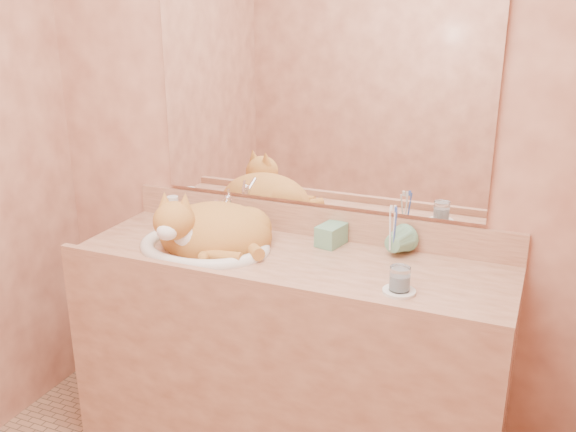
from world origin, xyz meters
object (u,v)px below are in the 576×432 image
at_px(vanity_counter, 288,361).
at_px(water_glass, 400,279).
at_px(sink_basin, 204,228).
at_px(soap_dispenser, 323,227).
at_px(toothbrush_cup, 392,246).
at_px(cat, 210,228).

distance_m(vanity_counter, water_glass, 0.65).
relative_size(sink_basin, soap_dispenser, 2.78).
bearing_deg(sink_basin, vanity_counter, 15.14).
bearing_deg(water_glass, sink_basin, 172.84).
bearing_deg(sink_basin, water_glass, 4.57).
bearing_deg(water_glass, soap_dispenser, 144.42).
bearing_deg(toothbrush_cup, soap_dispenser, -176.79).
bearing_deg(water_glass, vanity_counter, 165.01).
height_order(vanity_counter, cat, cat).
distance_m(sink_basin, water_glass, 0.78).
height_order(vanity_counter, water_glass, water_glass).
xyz_separation_m(cat, soap_dispenser, (0.40, 0.14, 0.02)).
xyz_separation_m(soap_dispenser, toothbrush_cup, (0.26, 0.01, -0.04)).
height_order(sink_basin, cat, cat).
xyz_separation_m(sink_basin, toothbrush_cup, (0.68, 0.17, -0.03)).
height_order(vanity_counter, soap_dispenser, soap_dispenser).
distance_m(vanity_counter, soap_dispenser, 0.54).
height_order(soap_dispenser, water_glass, soap_dispenser).
bearing_deg(sink_basin, soap_dispenser, 32.17).
height_order(cat, soap_dispenser, cat).
bearing_deg(soap_dispenser, sink_basin, -147.16).
bearing_deg(vanity_counter, soap_dispenser, 58.55).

